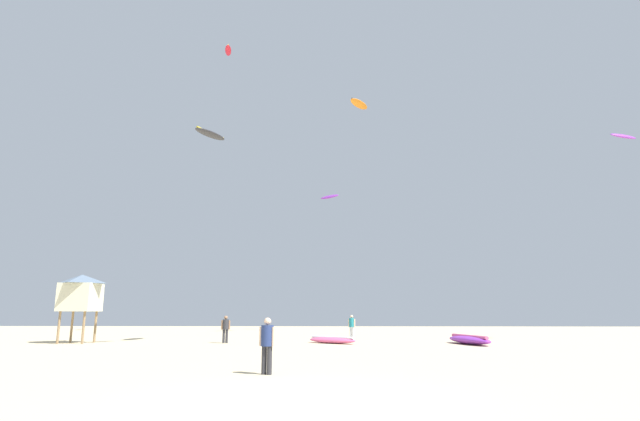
# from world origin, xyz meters

# --- Properties ---
(ground_plane) EXTENTS (120.00, 120.00, 0.00)m
(ground_plane) POSITION_xyz_m (0.00, 0.00, 0.00)
(ground_plane) COLOR beige
(person_foreground) EXTENTS (0.51, 0.37, 1.66)m
(person_foreground) POSITION_xyz_m (-1.16, 4.30, 0.97)
(person_foreground) COLOR #2D2D33
(person_foreground) RESTS_ON ground
(person_midground) EXTENTS (0.53, 0.37, 1.64)m
(person_midground) POSITION_xyz_m (-5.86, 20.03, 0.96)
(person_midground) COLOR #2D2D33
(person_midground) RESTS_ON ground
(person_left) EXTENTS (0.50, 0.38, 1.66)m
(person_left) POSITION_xyz_m (2.04, 25.56, 0.97)
(person_left) COLOR silver
(person_left) RESTS_ON ground
(kite_grounded_near) EXTENTS (2.25, 4.68, 0.56)m
(kite_grounded_near) POSITION_xyz_m (8.72, 19.26, 0.26)
(kite_grounded_near) COLOR purple
(kite_grounded_near) RESTS_ON ground
(kite_grounded_mid) EXTENTS (3.35, 2.96, 0.44)m
(kite_grounded_mid) POSITION_xyz_m (0.67, 19.95, 0.20)
(kite_grounded_mid) COLOR #E5598C
(kite_grounded_mid) RESTS_ON ground
(lifeguard_tower) EXTENTS (2.30, 2.30, 4.15)m
(lifeguard_tower) POSITION_xyz_m (-14.90, 19.64, 3.05)
(lifeguard_tower) COLOR #8C704C
(lifeguard_tower) RESTS_ON ground
(kite_aloft_0) EXTENTS (1.75, 2.35, 0.31)m
(kite_aloft_0) POSITION_xyz_m (-6.40, 16.35, 12.09)
(kite_aloft_0) COLOR #2D2D33
(kite_aloft_1) EXTENTS (2.36, 1.98, 0.60)m
(kite_aloft_1) POSITION_xyz_m (0.30, 41.94, 14.30)
(kite_aloft_1) COLOR purple
(kite_aloft_3) EXTENTS (2.25, 2.76, 0.59)m
(kite_aloft_3) POSITION_xyz_m (3.25, 33.32, 21.33)
(kite_aloft_3) COLOR orange
(kite_aloft_4) EXTENTS (1.00, 2.16, 0.25)m
(kite_aloft_4) POSITION_xyz_m (-9.61, 33.68, 27.35)
(kite_aloft_4) COLOR red
(kite_aloft_5) EXTENTS (2.32, 1.40, 0.54)m
(kite_aloft_5) POSITION_xyz_m (20.44, 21.44, 13.52)
(kite_aloft_5) COLOR purple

